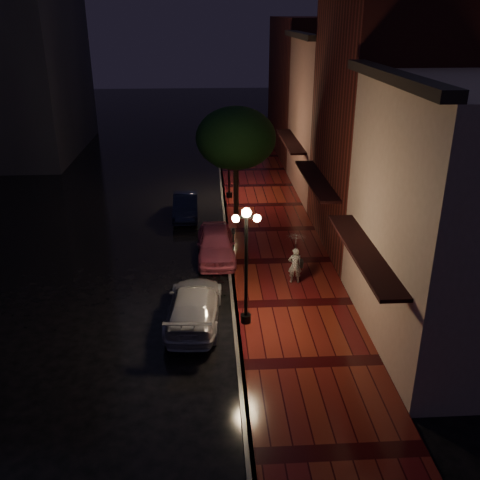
% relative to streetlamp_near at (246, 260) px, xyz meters
% --- Properties ---
extents(ground, '(120.00, 120.00, 0.00)m').
position_rel_streetlamp_near_xyz_m(ground, '(-0.35, 5.00, -2.60)').
color(ground, black).
rests_on(ground, ground).
extents(sidewalk, '(4.50, 60.00, 0.15)m').
position_rel_streetlamp_near_xyz_m(sidewalk, '(1.90, 5.00, -2.53)').
color(sidewalk, '#460C0E').
rests_on(sidewalk, ground).
extents(curb, '(0.25, 60.00, 0.15)m').
position_rel_streetlamp_near_xyz_m(curb, '(-0.35, 5.00, -2.53)').
color(curb, '#595451').
rests_on(curb, ground).
extents(storefront_near, '(5.00, 8.00, 8.50)m').
position_rel_streetlamp_near_xyz_m(storefront_near, '(6.65, -1.00, 1.65)').
color(storefront_near, gray).
rests_on(storefront_near, ground).
extents(storefront_mid, '(5.00, 8.00, 11.00)m').
position_rel_streetlamp_near_xyz_m(storefront_mid, '(6.65, 7.00, 2.90)').
color(storefront_mid, '#511914').
rests_on(storefront_mid, ground).
extents(storefront_far, '(5.00, 8.00, 9.00)m').
position_rel_streetlamp_near_xyz_m(storefront_far, '(6.65, 15.00, 1.90)').
color(storefront_far, '#8C5951').
rests_on(storefront_far, ground).
extents(storefront_extra, '(5.00, 12.00, 10.00)m').
position_rel_streetlamp_near_xyz_m(storefront_extra, '(6.65, 25.00, 2.40)').
color(storefront_extra, '#511914').
rests_on(storefront_extra, ground).
extents(streetlamp_near, '(0.96, 0.36, 4.31)m').
position_rel_streetlamp_near_xyz_m(streetlamp_near, '(0.00, 0.00, 0.00)').
color(streetlamp_near, black).
rests_on(streetlamp_near, sidewalk).
extents(streetlamp_far, '(0.96, 0.36, 4.31)m').
position_rel_streetlamp_near_xyz_m(streetlamp_far, '(0.00, 14.00, 0.00)').
color(streetlamp_far, black).
rests_on(streetlamp_far, sidewalk).
extents(street_tree, '(4.16, 4.16, 5.80)m').
position_rel_streetlamp_near_xyz_m(street_tree, '(0.26, 10.99, 1.64)').
color(street_tree, black).
rests_on(street_tree, sidewalk).
extents(pink_car, '(1.73, 4.19, 1.42)m').
position_rel_streetlamp_near_xyz_m(pink_car, '(-0.95, 5.77, -1.89)').
color(pink_car, '#D05673').
rests_on(pink_car, ground).
extents(navy_car, '(1.36, 3.78, 1.24)m').
position_rel_streetlamp_near_xyz_m(navy_car, '(-2.49, 11.18, -1.98)').
color(navy_car, black).
rests_on(navy_car, ground).
extents(silver_car, '(2.18, 4.71, 1.33)m').
position_rel_streetlamp_near_xyz_m(silver_car, '(-1.84, 0.37, -1.93)').
color(silver_car, '#B5B5BD').
rests_on(silver_car, ground).
extents(woman_with_umbrella, '(0.88, 0.90, 2.12)m').
position_rel_streetlamp_near_xyz_m(woman_with_umbrella, '(2.19, 2.93, -1.05)').
color(woman_with_umbrella, white).
rests_on(woman_with_umbrella, sidewalk).
extents(parking_meter, '(0.15, 0.12, 1.47)m').
position_rel_streetlamp_near_xyz_m(parking_meter, '(-0.18, 5.32, -1.56)').
color(parking_meter, black).
rests_on(parking_meter, sidewalk).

